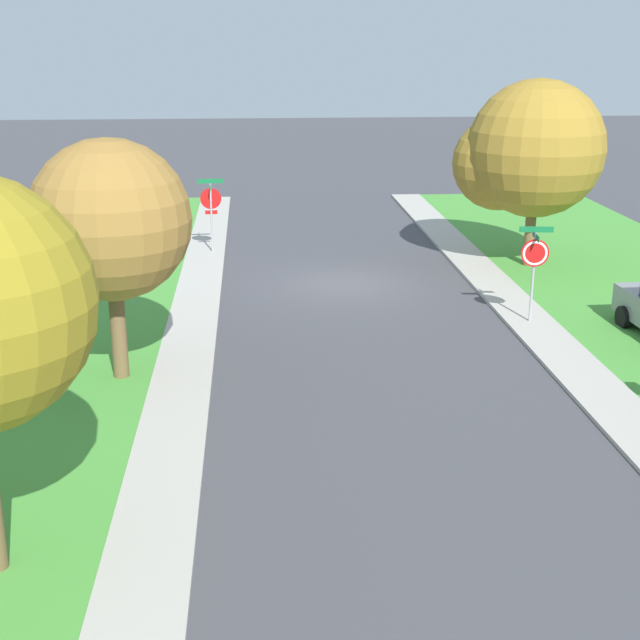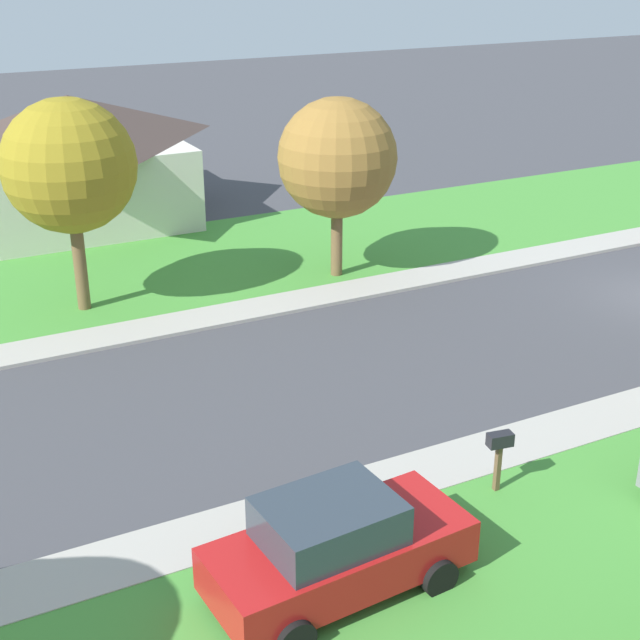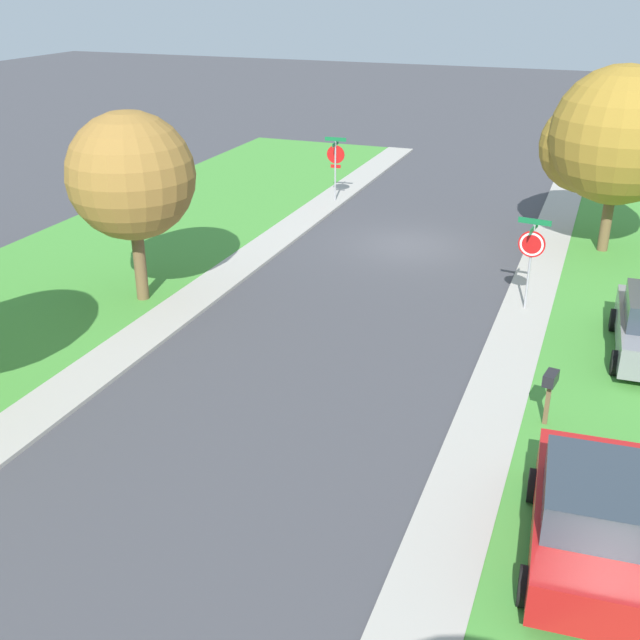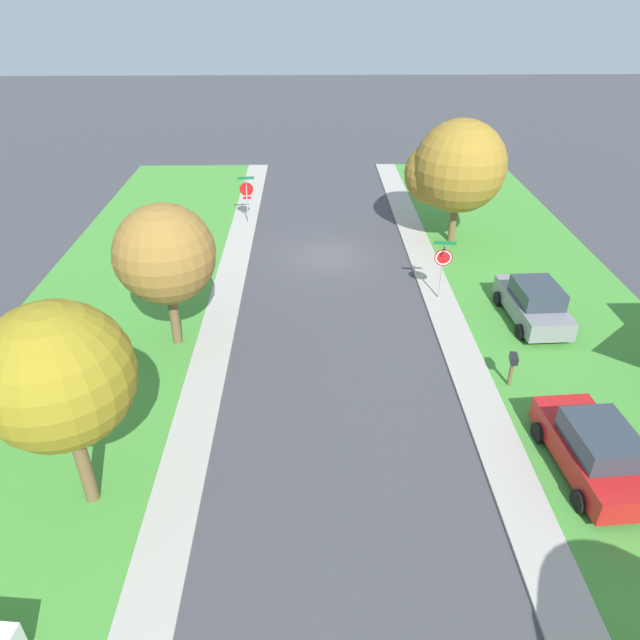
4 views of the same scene
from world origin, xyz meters
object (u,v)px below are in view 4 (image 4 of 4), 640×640
(tree_sidewalk_far, at_px, (454,168))
(mailbox, at_px, (513,363))
(stop_sign_far_corner, at_px, (443,261))
(car_red_driveway_right, at_px, (594,450))
(car_grey_across_road, at_px, (534,303))
(stop_sign_near_corner, at_px, (247,192))
(tree_corner_large, at_px, (160,256))
(tree_across_left, at_px, (53,377))

(tree_sidewalk_far, distance_m, mailbox, 13.00)
(stop_sign_far_corner, bearing_deg, tree_sidewalk_far, -104.06)
(stop_sign_far_corner, distance_m, car_red_driveway_right, 10.55)
(car_grey_across_road, distance_m, tree_sidewalk_far, 9.06)
(stop_sign_near_corner, height_order, car_red_driveway_right, stop_sign_near_corner)
(tree_corner_large, xyz_separation_m, tree_across_left, (0.83, 7.74, 0.41))
(tree_sidewalk_far, bearing_deg, stop_sign_far_corner, 75.94)
(stop_sign_far_corner, bearing_deg, mailbox, 101.07)
(stop_sign_near_corner, bearing_deg, car_red_driveway_right, 120.51)
(tree_across_left, bearing_deg, car_grey_across_road, -149.48)
(tree_corner_large, bearing_deg, tree_across_left, 83.88)
(tree_sidewalk_far, bearing_deg, tree_corner_large, 37.26)
(car_grey_across_road, height_order, tree_corner_large, tree_corner_large)
(mailbox, bearing_deg, car_red_driveway_right, 104.78)
(tree_sidewalk_far, bearing_deg, car_grey_across_road, 102.10)
(tree_across_left, relative_size, mailbox, 4.60)
(tree_across_left, height_order, tree_sidewalk_far, tree_sidewalk_far)
(car_grey_across_road, xyz_separation_m, tree_sidewalk_far, (1.79, -8.35, 3.04))
(tree_corner_large, bearing_deg, stop_sign_near_corner, -98.76)
(stop_sign_far_corner, relative_size, car_grey_across_road, 0.63)
(tree_sidewalk_far, height_order, mailbox, tree_sidewalk_far)
(tree_across_left, bearing_deg, stop_sign_far_corner, -137.39)
(tree_across_left, bearing_deg, car_red_driveway_right, -177.55)
(stop_sign_far_corner, xyz_separation_m, tree_across_left, (11.80, 10.85, 2.18))
(car_grey_across_road, relative_size, tree_across_left, 0.73)
(car_grey_across_road, xyz_separation_m, mailbox, (2.19, 4.32, 0.14))
(stop_sign_far_corner, bearing_deg, stop_sign_near_corner, -44.88)
(car_grey_across_road, relative_size, tree_sidewalk_far, 0.69)
(tree_corner_large, distance_m, mailbox, 12.84)
(car_red_driveway_right, height_order, tree_across_left, tree_across_left)
(car_red_driveway_right, xyz_separation_m, car_grey_across_road, (-1.13, -8.36, 0.00))
(stop_sign_far_corner, bearing_deg, car_grey_across_road, 150.99)
(tree_across_left, bearing_deg, tree_sidewalk_far, -127.77)
(stop_sign_near_corner, relative_size, tree_corner_large, 0.50)
(car_red_driveway_right, height_order, mailbox, car_red_driveway_right)
(car_red_driveway_right, distance_m, car_grey_across_road, 8.44)
(tree_corner_large, distance_m, tree_sidewalk_far, 15.81)
(stop_sign_near_corner, bearing_deg, tree_corner_large, 81.24)
(car_grey_across_road, height_order, mailbox, car_grey_across_road)
(stop_sign_near_corner, bearing_deg, tree_sidewalk_far, 166.38)
(car_red_driveway_right, distance_m, mailbox, 4.18)
(car_red_driveway_right, height_order, tree_corner_large, tree_corner_large)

